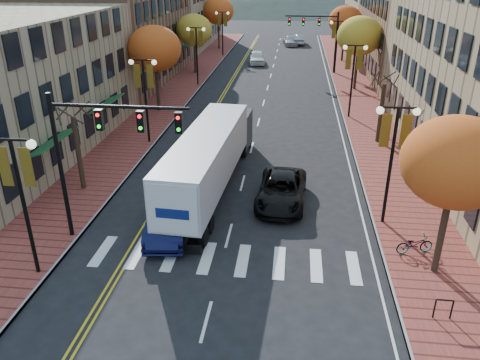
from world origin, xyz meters
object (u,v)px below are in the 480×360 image
(navy_sedan, at_px, (170,216))
(black_suv, at_px, (282,190))
(semi_truck, at_px, (212,153))
(bicycle, at_px, (415,244))

(navy_sedan, height_order, black_suv, navy_sedan)
(semi_truck, height_order, black_suv, semi_truck)
(semi_truck, bearing_deg, black_suv, -15.59)
(navy_sedan, bearing_deg, black_suv, 28.40)
(semi_truck, distance_m, black_suv, 4.49)
(navy_sedan, relative_size, bicycle, 3.12)
(navy_sedan, distance_m, bicycle, 11.31)
(navy_sedan, relative_size, black_suv, 0.97)
(black_suv, xyz_separation_m, bicycle, (6.04, -4.45, -0.16))
(semi_truck, height_order, bicycle, semi_truck)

